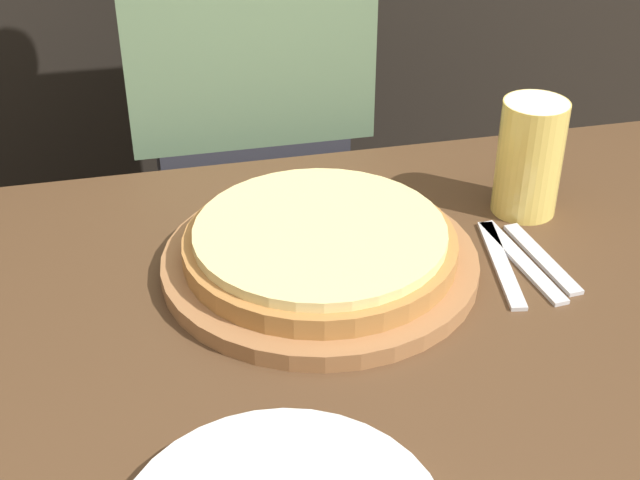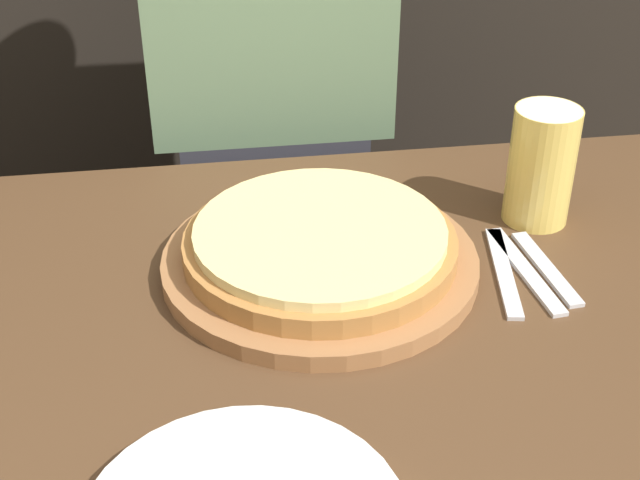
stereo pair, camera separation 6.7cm
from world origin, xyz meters
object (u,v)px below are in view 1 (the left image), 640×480
object	(u,v)px
fork	(501,263)
beer_glass	(530,153)
diner_person	(249,169)
spoon	(542,258)
pizza_on_board	(320,251)
dinner_knife	(521,261)

from	to	relation	value
fork	beer_glass	bearing A→B (deg)	55.96
beer_glass	fork	size ratio (longest dim) A/B	0.83
beer_glass	diner_person	size ratio (longest dim) A/B	0.11
spoon	fork	bearing A→B (deg)	180.00
diner_person	pizza_on_board	bearing A→B (deg)	-88.41
pizza_on_board	spoon	xyz separation A→B (m)	(0.25, -0.04, -0.02)
spoon	diner_person	xyz separation A→B (m)	(-0.27, 0.50, -0.11)
pizza_on_board	spoon	distance (m)	0.26
diner_person	spoon	bearing A→B (deg)	-61.87
fork	diner_person	bearing A→B (deg)	113.47
pizza_on_board	dinner_knife	bearing A→B (deg)	-9.17
pizza_on_board	fork	size ratio (longest dim) A/B	2.02
beer_glass	spoon	bearing A→B (deg)	-102.84
diner_person	fork	bearing A→B (deg)	-66.53
pizza_on_board	fork	distance (m)	0.21
pizza_on_board	diner_person	world-z (taller)	diner_person
spoon	diner_person	bearing A→B (deg)	118.13
beer_glass	diner_person	world-z (taller)	diner_person
beer_glass	fork	bearing A→B (deg)	-124.04
pizza_on_board	diner_person	size ratio (longest dim) A/B	0.26
beer_glass	fork	world-z (taller)	beer_glass
spoon	pizza_on_board	bearing A→B (deg)	171.72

